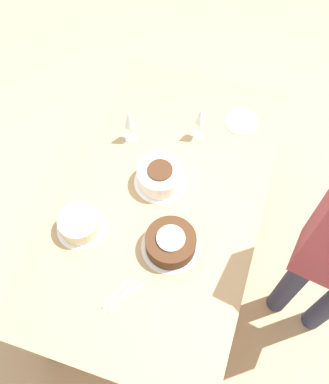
{
  "coord_description": "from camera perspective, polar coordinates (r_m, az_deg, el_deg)",
  "views": [
    {
      "loc": [
        -0.98,
        -0.32,
        2.58
      ],
      "look_at": [
        0.0,
        0.0,
        0.78
      ],
      "focal_mm": 40.0,
      "sensor_mm": 36.0,
      "label": 1
    }
  ],
  "objects": [
    {
      "name": "cake_back_decorated",
      "position": [
        2.04,
        -11.27,
        -4.23
      ],
      "size": [
        0.23,
        0.23,
        0.09
      ],
      "color": "white",
      "rests_on": "dining_table"
    },
    {
      "name": "cake_front_chocolate",
      "position": [
        1.96,
        0.83,
        -6.79
      ],
      "size": [
        0.27,
        0.27,
        0.11
      ],
      "color": "white",
      "rests_on": "dining_table"
    },
    {
      "name": "ground_plane",
      "position": [
        2.78,
        0.0,
        -8.04
      ],
      "size": [
        12.0,
        12.0,
        0.0
      ],
      "primitive_type": "plane",
      "color": "tan"
    },
    {
      "name": "wine_glass_far",
      "position": [
        2.22,
        4.79,
        9.91
      ],
      "size": [
        0.06,
        0.06,
        0.21
      ],
      "color": "silver",
      "rests_on": "dining_table"
    },
    {
      "name": "dining_table",
      "position": [
        2.2,
        0.0,
        -1.86
      ],
      "size": [
        1.73,
        0.96,
        0.73
      ],
      "color": "tan",
      "rests_on": "ground_plane"
    },
    {
      "name": "cake_center_white",
      "position": [
        2.12,
        -0.58,
        2.11
      ],
      "size": [
        0.27,
        0.27,
        0.12
      ],
      "color": "white",
      "rests_on": "dining_table"
    },
    {
      "name": "wine_glass_near",
      "position": [
        2.21,
        -4.75,
        9.54
      ],
      "size": [
        0.07,
        0.07,
        0.22
      ],
      "color": "silver",
      "rests_on": "dining_table"
    },
    {
      "name": "dessert_plate_right",
      "position": [
        2.42,
        10.18,
        9.17
      ],
      "size": [
        0.18,
        0.18,
        0.01
      ],
      "color": "white",
      "rests_on": "dining_table"
    },
    {
      "name": "fork_pile",
      "position": [
        1.93,
        -5.67,
        -13.47
      ],
      "size": [
        0.17,
        0.14,
        0.01
      ],
      "color": "silver",
      "rests_on": "dining_table"
    }
  ]
}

